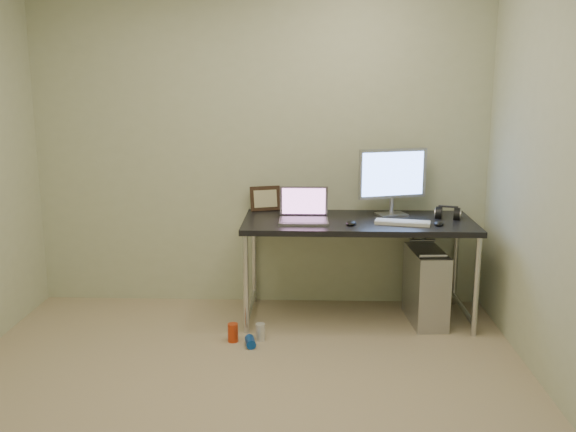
% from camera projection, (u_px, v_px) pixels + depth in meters
% --- Properties ---
extents(floor, '(3.50, 3.50, 0.00)m').
position_uv_depth(floor, '(237.00, 408.00, 3.49)').
color(floor, tan).
rests_on(floor, ground).
extents(wall_back, '(3.50, 0.02, 2.50)m').
position_uv_depth(wall_back, '(260.00, 146.00, 4.94)').
color(wall_back, beige).
rests_on(wall_back, ground).
extents(desk, '(1.67, 0.73, 0.75)m').
position_uv_depth(desk, '(358.00, 230.00, 4.68)').
color(desk, black).
rests_on(desk, ground).
extents(tower_computer, '(0.27, 0.53, 0.57)m').
position_uv_depth(tower_computer, '(426.00, 286.00, 4.69)').
color(tower_computer, '#B4B4B9').
rests_on(tower_computer, ground).
extents(cable_a, '(0.01, 0.16, 0.69)m').
position_uv_depth(cable_a, '(412.00, 255.00, 5.03)').
color(cable_a, black).
rests_on(cable_a, ground).
extents(cable_b, '(0.02, 0.11, 0.71)m').
position_uv_depth(cable_b, '(424.00, 259.00, 5.01)').
color(cable_b, black).
rests_on(cable_b, ground).
extents(can_red, '(0.09, 0.09, 0.13)m').
position_uv_depth(can_red, '(233.00, 333.00, 4.36)').
color(can_red, red).
rests_on(can_red, ground).
extents(can_white, '(0.08, 0.08, 0.12)m').
position_uv_depth(can_white, '(260.00, 332.00, 4.38)').
color(can_white, silver).
rests_on(can_white, ground).
extents(can_blue, '(0.09, 0.13, 0.06)m').
position_uv_depth(can_blue, '(250.00, 342.00, 4.29)').
color(can_blue, '#0E42A4').
rests_on(can_blue, ground).
extents(laptop, '(0.35, 0.29, 0.24)m').
position_uv_depth(laptop, '(304.00, 213.00, 4.62)').
color(laptop, '#A1A2A8').
rests_on(laptop, desk).
extents(monitor, '(0.52, 0.22, 0.50)m').
position_uv_depth(monitor, '(393.00, 177.00, 4.76)').
color(monitor, '#A1A2A8').
rests_on(monitor, desk).
extents(keyboard, '(0.40, 0.21, 0.02)m').
position_uv_depth(keyboard, '(402.00, 223.00, 4.52)').
color(keyboard, silver).
rests_on(keyboard, desk).
extents(mouse_right, '(0.09, 0.12, 0.04)m').
position_uv_depth(mouse_right, '(439.00, 223.00, 4.49)').
color(mouse_right, black).
rests_on(mouse_right, desk).
extents(mouse_left, '(0.10, 0.13, 0.04)m').
position_uv_depth(mouse_left, '(351.00, 222.00, 4.50)').
color(mouse_left, black).
rests_on(mouse_left, desk).
extents(headphones, '(0.20, 0.12, 0.12)m').
position_uv_depth(headphones, '(448.00, 214.00, 4.71)').
color(headphones, black).
rests_on(headphones, desk).
extents(picture_frame, '(0.25, 0.14, 0.19)m').
position_uv_depth(picture_frame, '(266.00, 198.00, 4.98)').
color(picture_frame, black).
rests_on(picture_frame, desk).
extents(webcam, '(0.04, 0.04, 0.11)m').
position_uv_depth(webcam, '(305.00, 201.00, 4.95)').
color(webcam, silver).
rests_on(webcam, desk).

